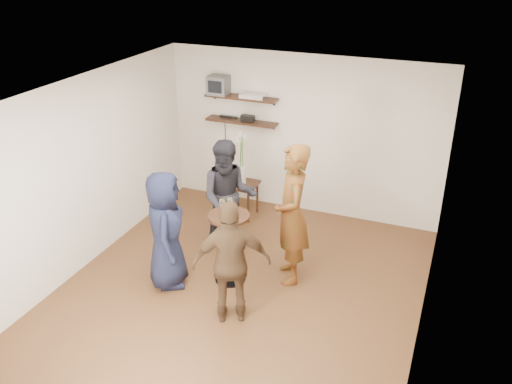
% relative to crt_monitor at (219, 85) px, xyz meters
% --- Properties ---
extents(room, '(4.58, 5.08, 2.68)m').
position_rel_crt_monitor_xyz_m(room, '(1.39, -2.38, -0.72)').
color(room, '#492C17').
rests_on(room, ground).
extents(shelf_upper, '(1.20, 0.25, 0.04)m').
position_rel_crt_monitor_xyz_m(shelf_upper, '(0.39, 0.00, -0.17)').
color(shelf_upper, black).
rests_on(shelf_upper, room).
extents(shelf_lower, '(1.20, 0.25, 0.04)m').
position_rel_crt_monitor_xyz_m(shelf_lower, '(0.39, 0.00, -0.57)').
color(shelf_lower, black).
rests_on(shelf_lower, room).
extents(crt_monitor, '(0.32, 0.30, 0.30)m').
position_rel_crt_monitor_xyz_m(crt_monitor, '(0.00, 0.00, 0.00)').
color(crt_monitor, '#59595B').
rests_on(crt_monitor, shelf_upper).
extents(dvd_deck, '(0.40, 0.24, 0.06)m').
position_rel_crt_monitor_xyz_m(dvd_deck, '(0.60, 0.00, -0.12)').
color(dvd_deck, silver).
rests_on(dvd_deck, shelf_upper).
extents(radio, '(0.22, 0.10, 0.10)m').
position_rel_crt_monitor_xyz_m(radio, '(0.50, 0.00, -0.50)').
color(radio, black).
rests_on(radio, shelf_lower).
extents(power_strip, '(0.30, 0.05, 0.03)m').
position_rel_crt_monitor_xyz_m(power_strip, '(0.13, 0.05, -0.54)').
color(power_strip, black).
rests_on(power_strip, shelf_lower).
extents(side_table, '(0.49, 0.49, 0.58)m').
position_rel_crt_monitor_xyz_m(side_table, '(0.59, -0.47, -1.54)').
color(side_table, black).
rests_on(side_table, room).
extents(vase_lilies, '(0.19, 0.19, 0.93)m').
position_rel_crt_monitor_xyz_m(vase_lilies, '(0.59, -0.47, -1.15)').
color(vase_lilies, silver).
rests_on(vase_lilies, side_table).
extents(drinks_table, '(0.54, 0.54, 0.98)m').
position_rel_crt_monitor_xyz_m(drinks_table, '(1.17, -2.23, -1.39)').
color(drinks_table, black).
rests_on(drinks_table, room).
extents(wine_glass_fl, '(0.07, 0.07, 0.22)m').
position_rel_crt_monitor_xyz_m(wine_glass_fl, '(1.10, -2.27, -0.89)').
color(wine_glass_fl, silver).
rests_on(wine_glass_fl, drinks_table).
extents(wine_glass_fr, '(0.07, 0.07, 0.20)m').
position_rel_crt_monitor_xyz_m(wine_glass_fr, '(1.22, -2.27, -0.90)').
color(wine_glass_fr, silver).
rests_on(wine_glass_fr, drinks_table).
extents(wine_glass_bl, '(0.07, 0.07, 0.20)m').
position_rel_crt_monitor_xyz_m(wine_glass_bl, '(1.15, -2.16, -0.90)').
color(wine_glass_bl, silver).
rests_on(wine_glass_bl, drinks_table).
extents(wine_glass_br, '(0.06, 0.06, 0.19)m').
position_rel_crt_monitor_xyz_m(wine_glass_br, '(1.20, -2.23, -0.91)').
color(wine_glass_br, silver).
rests_on(wine_glass_br, drinks_table).
extents(person_plaid, '(0.71, 0.82, 1.90)m').
position_rel_crt_monitor_xyz_m(person_plaid, '(1.90, -1.88, -1.07)').
color(person_plaid, '#AC1D13').
rests_on(person_plaid, room).
extents(person_dark, '(1.01, 0.92, 1.68)m').
position_rel_crt_monitor_xyz_m(person_dark, '(0.83, -1.50, -1.18)').
color(person_dark, black).
rests_on(person_dark, room).
extents(person_navy, '(0.80, 0.92, 1.59)m').
position_rel_crt_monitor_xyz_m(person_navy, '(0.45, -2.60, -1.22)').
color(person_navy, '#161A32').
rests_on(person_navy, room).
extents(person_brown, '(0.98, 0.75, 1.55)m').
position_rel_crt_monitor_xyz_m(person_brown, '(1.53, -2.96, -1.24)').
color(person_brown, '#4C3520').
rests_on(person_brown, room).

